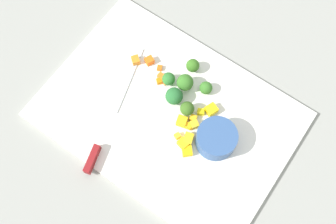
% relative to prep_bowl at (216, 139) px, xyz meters
% --- Properties ---
extents(ground_plane, '(4.00, 4.00, 0.00)m').
position_rel_prep_bowl_xyz_m(ground_plane, '(-0.12, -0.01, -0.03)').
color(ground_plane, gray).
extents(cutting_board, '(0.53, 0.38, 0.01)m').
position_rel_prep_bowl_xyz_m(cutting_board, '(-0.12, -0.01, -0.03)').
color(cutting_board, white).
rests_on(cutting_board, ground_plane).
extents(prep_bowl, '(0.09, 0.09, 0.05)m').
position_rel_prep_bowl_xyz_m(prep_bowl, '(0.00, 0.00, 0.00)').
color(prep_bowl, '#35578E').
rests_on(prep_bowl, cutting_board).
extents(chef_knife, '(0.10, 0.30, 0.02)m').
position_rel_prep_bowl_xyz_m(chef_knife, '(-0.21, -0.12, -0.02)').
color(chef_knife, silver).
rests_on(chef_knife, cutting_board).
extents(carrot_dice_0, '(0.02, 0.02, 0.02)m').
position_rel_prep_bowl_xyz_m(carrot_dice_0, '(-0.23, 0.07, -0.02)').
color(carrot_dice_0, orange).
rests_on(carrot_dice_0, cutting_board).
extents(carrot_dice_1, '(0.02, 0.02, 0.01)m').
position_rel_prep_bowl_xyz_m(carrot_dice_1, '(-0.18, 0.04, -0.02)').
color(carrot_dice_1, orange).
rests_on(carrot_dice_1, cutting_board).
extents(carrot_dice_2, '(0.01, 0.01, 0.01)m').
position_rel_prep_bowl_xyz_m(carrot_dice_2, '(-0.20, 0.07, -0.02)').
color(carrot_dice_2, orange).
rests_on(carrot_dice_2, cutting_board).
extents(carrot_dice_3, '(0.03, 0.02, 0.02)m').
position_rel_prep_bowl_xyz_m(carrot_dice_3, '(-0.25, 0.06, -0.01)').
color(carrot_dice_3, orange).
rests_on(carrot_dice_3, cutting_board).
extents(carrot_dice_4, '(0.02, 0.02, 0.02)m').
position_rel_prep_bowl_xyz_m(carrot_dice_4, '(-0.17, 0.05, -0.01)').
color(carrot_dice_4, orange).
rests_on(carrot_dice_4, cutting_board).
extents(carrot_dice_5, '(0.02, 0.01, 0.01)m').
position_rel_prep_bowl_xyz_m(carrot_dice_5, '(-0.18, 0.06, -0.02)').
color(carrot_dice_5, orange).
rests_on(carrot_dice_5, cutting_board).
extents(pepper_dice_0, '(0.03, 0.02, 0.02)m').
position_rel_prep_bowl_xyz_m(pepper_dice_0, '(-0.05, -0.04, -0.01)').
color(pepper_dice_0, yellow).
rests_on(pepper_dice_0, cutting_board).
extents(pepper_dice_1, '(0.02, 0.02, 0.02)m').
position_rel_prep_bowl_xyz_m(pepper_dice_1, '(-0.06, 0.00, -0.02)').
color(pepper_dice_1, yellow).
rests_on(pepper_dice_1, cutting_board).
extents(pepper_dice_2, '(0.02, 0.02, 0.01)m').
position_rel_prep_bowl_xyz_m(pepper_dice_2, '(-0.07, -0.04, -0.02)').
color(pepper_dice_2, yellow).
rests_on(pepper_dice_2, cutting_board).
extents(pepper_dice_3, '(0.02, 0.02, 0.01)m').
position_rel_prep_bowl_xyz_m(pepper_dice_3, '(-0.06, 0.04, -0.02)').
color(pepper_dice_3, yellow).
rests_on(pepper_dice_3, cutting_board).
extents(pepper_dice_4, '(0.02, 0.02, 0.01)m').
position_rel_prep_bowl_xyz_m(pepper_dice_4, '(-0.07, 0.01, -0.02)').
color(pepper_dice_4, yellow).
rests_on(pepper_dice_4, cutting_board).
extents(pepper_dice_5, '(0.03, 0.03, 0.01)m').
position_rel_prep_bowl_xyz_m(pepper_dice_5, '(-0.04, -0.05, -0.02)').
color(pepper_dice_5, yellow).
rests_on(pepper_dice_5, cutting_board).
extents(pepper_dice_6, '(0.02, 0.02, 0.01)m').
position_rel_prep_bowl_xyz_m(pepper_dice_6, '(-0.07, -0.01, -0.02)').
color(pepper_dice_6, yellow).
rests_on(pepper_dice_6, cutting_board).
extents(pepper_dice_7, '(0.03, 0.03, 0.02)m').
position_rel_prep_bowl_xyz_m(pepper_dice_7, '(-0.08, -0.00, -0.01)').
color(pepper_dice_7, yellow).
rests_on(pepper_dice_7, cutting_board).
extents(pepper_dice_8, '(0.03, 0.03, 0.02)m').
position_rel_prep_bowl_xyz_m(pepper_dice_8, '(-0.05, 0.05, -0.01)').
color(pepper_dice_8, yellow).
rests_on(pepper_dice_8, cutting_board).
extents(pepper_dice_9, '(0.02, 0.03, 0.02)m').
position_rel_prep_bowl_xyz_m(pepper_dice_9, '(-0.05, -0.03, -0.01)').
color(pepper_dice_9, yellow).
rests_on(pepper_dice_9, cutting_board).
extents(broccoli_floret_0, '(0.03, 0.03, 0.04)m').
position_rel_prep_bowl_xyz_m(broccoli_floret_0, '(-0.09, 0.02, 0.00)').
color(broccoli_floret_0, '#8BBF66').
rests_on(broccoli_floret_0, cutting_board).
extents(broccoli_floret_1, '(0.03, 0.03, 0.04)m').
position_rel_prep_bowl_xyz_m(broccoli_floret_1, '(-0.13, 0.11, -0.00)').
color(broccoli_floret_1, '#83C46D').
rests_on(broccoli_floret_1, cutting_board).
extents(broccoli_floret_2, '(0.04, 0.04, 0.04)m').
position_rel_prep_bowl_xyz_m(broccoli_floret_2, '(-0.13, 0.03, -0.00)').
color(broccoli_floret_2, '#8FAB69').
rests_on(broccoli_floret_2, cutting_board).
extents(broccoli_floret_3, '(0.03, 0.03, 0.03)m').
position_rel_prep_bowl_xyz_m(broccoli_floret_3, '(-0.16, 0.06, -0.01)').
color(broccoli_floret_3, '#90AF57').
rests_on(broccoli_floret_3, cutting_board).
extents(broccoli_floret_4, '(0.04, 0.04, 0.04)m').
position_rel_prep_bowl_xyz_m(broccoli_floret_4, '(-0.12, 0.07, 0.00)').
color(broccoli_floret_4, '#89B168').
rests_on(broccoli_floret_4, cutting_board).
extents(broccoli_floret_5, '(0.03, 0.03, 0.03)m').
position_rel_prep_bowl_xyz_m(broccoli_floret_5, '(-0.08, 0.09, -0.01)').
color(broccoli_floret_5, '#89B067').
rests_on(broccoli_floret_5, cutting_board).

